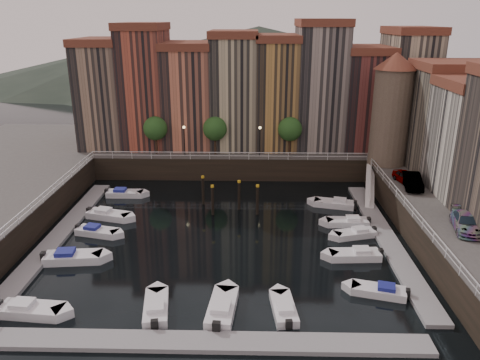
{
  "coord_description": "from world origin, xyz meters",
  "views": [
    {
      "loc": [
        2.87,
        -42.8,
        20.69
      ],
      "look_at": [
        1.71,
        4.0,
        4.33
      ],
      "focal_mm": 35.0,
      "sensor_mm": 36.0,
      "label": 1
    }
  ],
  "objects_px": {
    "car_c": "(466,223)",
    "boat_left_0": "(30,310)",
    "gangway": "(370,184)",
    "car_b": "(412,182)",
    "boat_left_1": "(72,257)",
    "boat_left_2": "(97,231)",
    "corner_tower": "(391,108)",
    "mooring_pilings": "(228,197)",
    "car_a": "(406,178)"
  },
  "relations": [
    {
      "from": "boat_left_1",
      "to": "corner_tower",
      "type": "bearing_deg",
      "value": 25.94
    },
    {
      "from": "boat_left_2",
      "to": "car_c",
      "type": "distance_m",
      "value": 34.65
    },
    {
      "from": "corner_tower",
      "to": "car_b",
      "type": "height_order",
      "value": "corner_tower"
    },
    {
      "from": "gangway",
      "to": "car_b",
      "type": "xyz_separation_m",
      "value": [
        3.28,
        -4.51,
        1.88
      ]
    },
    {
      "from": "boat_left_1",
      "to": "car_c",
      "type": "distance_m",
      "value": 34.84
    },
    {
      "from": "boat_left_0",
      "to": "car_a",
      "type": "height_order",
      "value": "car_a"
    },
    {
      "from": "boat_left_2",
      "to": "car_c",
      "type": "xyz_separation_m",
      "value": [
        34.19,
        -4.57,
        3.38
      ]
    },
    {
      "from": "corner_tower",
      "to": "car_a",
      "type": "relative_size",
      "value": 3.45
    },
    {
      "from": "gangway",
      "to": "boat_left_1",
      "type": "relative_size",
      "value": 1.55
    },
    {
      "from": "car_b",
      "to": "mooring_pilings",
      "type": "bearing_deg",
      "value": -174.28
    },
    {
      "from": "corner_tower",
      "to": "car_a",
      "type": "bearing_deg",
      "value": -88.42
    },
    {
      "from": "corner_tower",
      "to": "mooring_pilings",
      "type": "height_order",
      "value": "corner_tower"
    },
    {
      "from": "mooring_pilings",
      "to": "boat_left_0",
      "type": "relative_size",
      "value": 1.3
    },
    {
      "from": "gangway",
      "to": "boat_left_2",
      "type": "distance_m",
      "value": 31.56
    },
    {
      "from": "boat_left_1",
      "to": "car_b",
      "type": "bearing_deg",
      "value": 13.13
    },
    {
      "from": "mooring_pilings",
      "to": "car_a",
      "type": "xyz_separation_m",
      "value": [
        19.92,
        1.09,
        2.03
      ]
    },
    {
      "from": "boat_left_0",
      "to": "boat_left_2",
      "type": "height_order",
      "value": "boat_left_0"
    },
    {
      "from": "boat_left_1",
      "to": "gangway",
      "type": "bearing_deg",
      "value": 22.11
    },
    {
      "from": "mooring_pilings",
      "to": "car_c",
      "type": "xyz_separation_m",
      "value": [
        21.32,
        -11.11,
        2.08
      ]
    },
    {
      "from": "gangway",
      "to": "car_c",
      "type": "relative_size",
      "value": 1.66
    },
    {
      "from": "corner_tower",
      "to": "gangway",
      "type": "distance_m",
      "value": 9.86
    },
    {
      "from": "car_c",
      "to": "gangway",
      "type": "bearing_deg",
      "value": 117.83
    },
    {
      "from": "mooring_pilings",
      "to": "car_b",
      "type": "bearing_deg",
      "value": -1.24
    },
    {
      "from": "boat_left_0",
      "to": "car_c",
      "type": "distance_m",
      "value": 36.12
    },
    {
      "from": "boat_left_0",
      "to": "car_b",
      "type": "height_order",
      "value": "car_b"
    },
    {
      "from": "car_c",
      "to": "boat_left_0",
      "type": "bearing_deg",
      "value": -154.52
    },
    {
      "from": "car_b",
      "to": "boat_left_1",
      "type": "bearing_deg",
      "value": -153.96
    },
    {
      "from": "gangway",
      "to": "mooring_pilings",
      "type": "height_order",
      "value": "gangway"
    },
    {
      "from": "boat_left_0",
      "to": "car_b",
      "type": "bearing_deg",
      "value": 35.14
    },
    {
      "from": "mooring_pilings",
      "to": "car_a",
      "type": "distance_m",
      "value": 20.05
    },
    {
      "from": "boat_left_1",
      "to": "car_b",
      "type": "xyz_separation_m",
      "value": [
        33.45,
        11.57,
        3.38
      ]
    },
    {
      "from": "mooring_pilings",
      "to": "boat_left_2",
      "type": "height_order",
      "value": "mooring_pilings"
    },
    {
      "from": "gangway",
      "to": "boat_left_2",
      "type": "bearing_deg",
      "value": -160.31
    },
    {
      "from": "corner_tower",
      "to": "gangway",
      "type": "height_order",
      "value": "corner_tower"
    },
    {
      "from": "mooring_pilings",
      "to": "car_c",
      "type": "bearing_deg",
      "value": -27.53
    },
    {
      "from": "gangway",
      "to": "car_b",
      "type": "bearing_deg",
      "value": -54.02
    },
    {
      "from": "car_c",
      "to": "corner_tower",
      "type": "bearing_deg",
      "value": 105.97
    },
    {
      "from": "gangway",
      "to": "boat_left_1",
      "type": "xyz_separation_m",
      "value": [
        -30.17,
        -16.08,
        -1.51
      ]
    },
    {
      "from": "mooring_pilings",
      "to": "car_a",
      "type": "height_order",
      "value": "car_a"
    },
    {
      "from": "gangway",
      "to": "boat_left_2",
      "type": "height_order",
      "value": "gangway"
    },
    {
      "from": "car_a",
      "to": "car_b",
      "type": "xyz_separation_m",
      "value": [
        0.17,
        -1.53,
        0.11
      ]
    },
    {
      "from": "boat_left_1",
      "to": "boat_left_2",
      "type": "xyz_separation_m",
      "value": [
        0.49,
        5.46,
        -0.06
      ]
    },
    {
      "from": "boat_left_0",
      "to": "car_b",
      "type": "relative_size",
      "value": 1.06
    },
    {
      "from": "gangway",
      "to": "mooring_pilings",
      "type": "bearing_deg",
      "value": -166.37
    },
    {
      "from": "boat_left_1",
      "to": "boat_left_2",
      "type": "distance_m",
      "value": 5.49
    },
    {
      "from": "corner_tower",
      "to": "boat_left_0",
      "type": "height_order",
      "value": "corner_tower"
    },
    {
      "from": "corner_tower",
      "to": "boat_left_0",
      "type": "xyz_separation_m",
      "value": [
        -33.27,
        -28.49,
        -9.8
      ]
    },
    {
      "from": "gangway",
      "to": "boat_left_1",
      "type": "distance_m",
      "value": 34.22
    },
    {
      "from": "mooring_pilings",
      "to": "boat_left_1",
      "type": "xyz_separation_m",
      "value": [
        -13.36,
        -12.01,
        -1.24
      ]
    },
    {
      "from": "corner_tower",
      "to": "boat_left_1",
      "type": "distance_m",
      "value": 40.16
    }
  ]
}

